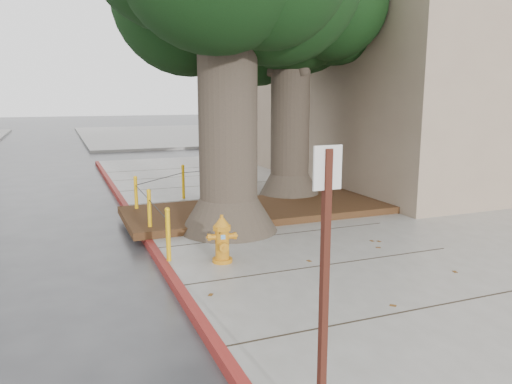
% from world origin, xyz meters
% --- Properties ---
extents(ground, '(140.00, 140.00, 0.00)m').
position_xyz_m(ground, '(0.00, 0.00, 0.00)').
color(ground, '#28282B').
rests_on(ground, ground).
extents(sidewalk_main, '(16.00, 26.00, 0.15)m').
position_xyz_m(sidewalk_main, '(6.00, 2.50, 0.07)').
color(sidewalk_main, slate).
rests_on(sidewalk_main, ground).
extents(sidewalk_far, '(16.00, 20.00, 0.15)m').
position_xyz_m(sidewalk_far, '(6.00, 30.00, 0.07)').
color(sidewalk_far, slate).
rests_on(sidewalk_far, ground).
extents(curb_red, '(0.14, 26.00, 0.16)m').
position_xyz_m(curb_red, '(-2.00, 2.50, 0.07)').
color(curb_red, maroon).
rests_on(curb_red, ground).
extents(planter_bed, '(6.40, 2.60, 0.16)m').
position_xyz_m(planter_bed, '(0.90, 3.90, 0.23)').
color(planter_bed, black).
rests_on(planter_bed, sidewalk_main).
extents(building_corner, '(12.00, 13.00, 10.00)m').
position_xyz_m(building_corner, '(10.00, 8.50, 5.00)').
color(building_corner, gray).
rests_on(building_corner, ground).
extents(building_side_white, '(10.00, 10.00, 9.00)m').
position_xyz_m(building_side_white, '(16.00, 26.00, 4.50)').
color(building_side_white, silver).
rests_on(building_side_white, ground).
extents(building_side_grey, '(12.00, 14.00, 12.00)m').
position_xyz_m(building_side_grey, '(22.00, 32.00, 6.00)').
color(building_side_grey, slate).
rests_on(building_side_grey, ground).
extents(tree_far, '(4.50, 3.80, 7.17)m').
position_xyz_m(tree_far, '(2.64, 5.32, 5.02)').
color(tree_far, '#4C3F33').
rests_on(tree_far, sidewalk_main).
extents(bollard_ring, '(3.79, 5.39, 0.95)m').
position_xyz_m(bollard_ring, '(-0.87, 4.38, 0.66)').
color(bollard_ring, '#E3A50C').
rests_on(bollard_ring, sidewalk_main).
extents(fire_hydrant, '(0.44, 0.41, 0.83)m').
position_xyz_m(fire_hydrant, '(-1.07, 0.79, 0.55)').
color(fire_hydrant, orange).
rests_on(fire_hydrant, sidewalk_main).
extents(signpost, '(0.24, 0.06, 2.43)m').
position_xyz_m(signpost, '(-1.68, -3.73, 1.53)').
color(signpost, '#471911').
rests_on(signpost, sidewalk_main).
extents(car_silver, '(3.42, 1.39, 1.16)m').
position_xyz_m(car_silver, '(5.72, 19.41, 0.58)').
color(car_silver, '#9A9A9F').
rests_on(car_silver, ground).
extents(car_red, '(4.09, 1.63, 1.32)m').
position_xyz_m(car_red, '(7.17, 17.83, 0.66)').
color(car_red, maroon).
rests_on(car_red, ground).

